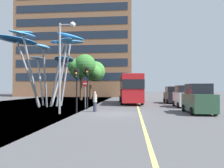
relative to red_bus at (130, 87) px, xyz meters
name	(u,v)px	position (x,y,z in m)	size (l,w,h in m)	color
ground	(106,114)	(-1.84, -11.67, -2.16)	(120.00, 240.00, 0.10)	#4C4C4F
red_bus	(130,87)	(0.00, 0.00, 0.00)	(3.24, 9.85, 3.87)	red
leaf_sculpture	(45,48)	(-9.34, -5.56, 4.27)	(9.16, 9.39, 8.94)	#9EA0A5
traffic_light_kerb_near	(76,81)	(-4.17, -11.76, 0.47)	(0.28, 0.42, 3.56)	black
traffic_light_kerb_far	(87,79)	(-4.04, -8.19, 0.74)	(0.28, 0.42, 3.95)	black
car_parked_near	(198,100)	(5.48, -10.83, -1.02)	(1.90, 4.19, 2.35)	#2D5138
car_parked_mid	(185,97)	(5.76, -5.02, -1.04)	(1.99, 3.82, 2.29)	silver
car_parked_far	(173,95)	(5.62, 1.00, -1.08)	(2.03, 4.31, 2.22)	black
street_lamp	(63,55)	(-5.11, -12.19, 2.47)	(1.34, 0.44, 7.17)	gray
tree_pavement_near	(81,67)	(-8.28, 6.94, 3.42)	(4.62, 3.71, 7.63)	brown
tree_pavement_far	(94,72)	(-6.89, 12.19, 2.94)	(3.86, 4.90, 7.17)	brown
pedestrian	(95,102)	(-2.93, -10.32, -1.25)	(0.34, 0.34, 1.71)	#2D3342
no_entry_sign	(85,90)	(-4.50, -6.90, -0.28)	(0.60, 0.12, 2.76)	gray
backdrop_building	(78,47)	(-13.73, 26.84, 10.55)	(27.71, 13.78, 25.31)	#8E6042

